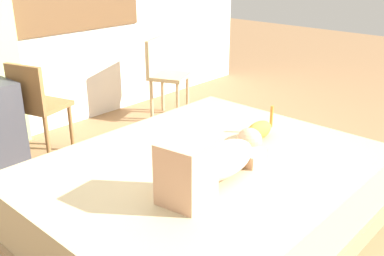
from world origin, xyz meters
The scene contains 6 objects.
ground_plane centered at (0.00, 0.00, 0.00)m, with size 16.00×16.00×0.00m, color olive.
bed centered at (-0.02, 0.05, 0.24)m, with size 2.20×1.75×0.49m.
person_lying centered at (-0.15, -0.13, 0.60)m, with size 0.94×0.38×0.34m.
cat centered at (0.50, 0.01, 0.55)m, with size 0.36×0.12×0.21m.
chair_by_desk centered at (-0.16, 1.84, 0.51)m, with size 0.47×0.47×0.86m.
chair_spare centered at (1.32, 1.80, 0.51)m, with size 0.50×0.50×0.86m.
Camera 1 is at (-1.91, -1.57, 1.72)m, focal length 41.29 mm.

